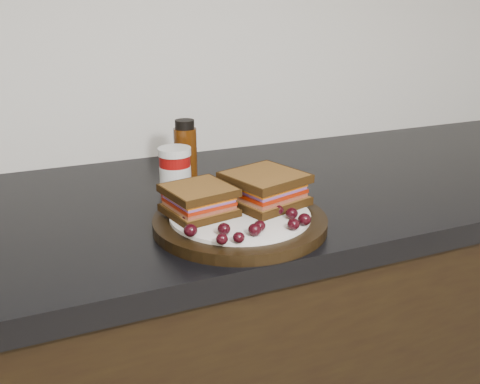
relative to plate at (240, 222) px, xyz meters
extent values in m
cube|color=black|center=(-0.08, 0.16, -0.03)|extent=(3.98, 0.60, 0.04)
cylinder|color=black|center=(0.00, 0.00, 0.00)|extent=(0.28, 0.28, 0.02)
ellipsoid|color=black|center=(-0.10, -0.05, 0.02)|extent=(0.02, 0.02, 0.02)
ellipsoid|color=black|center=(-0.05, -0.07, 0.02)|extent=(0.02, 0.02, 0.02)
ellipsoid|color=black|center=(-0.07, -0.10, 0.02)|extent=(0.02, 0.02, 0.02)
ellipsoid|color=black|center=(-0.05, -0.10, 0.02)|extent=(0.02, 0.02, 0.02)
ellipsoid|color=black|center=(-0.01, -0.09, 0.02)|extent=(0.02, 0.02, 0.02)
ellipsoid|color=black|center=(0.00, -0.08, 0.02)|extent=(0.02, 0.02, 0.02)
ellipsoid|color=black|center=(0.05, -0.09, 0.02)|extent=(0.02, 0.02, 0.02)
ellipsoid|color=black|center=(0.07, -0.08, 0.02)|extent=(0.02, 0.02, 0.02)
ellipsoid|color=black|center=(0.06, -0.05, 0.02)|extent=(0.02, 0.02, 0.02)
ellipsoid|color=black|center=(0.05, -0.03, 0.02)|extent=(0.02, 0.02, 0.02)
ellipsoid|color=black|center=(0.08, 0.00, 0.02)|extent=(0.02, 0.02, 0.02)
ellipsoid|color=black|center=(0.07, 0.01, 0.02)|extent=(0.02, 0.02, 0.02)
ellipsoid|color=black|center=(0.07, 0.03, 0.02)|extent=(0.02, 0.02, 0.02)
ellipsoid|color=black|center=(-0.05, 0.06, 0.02)|extent=(0.02, 0.02, 0.02)
ellipsoid|color=black|center=(-0.07, 0.03, 0.02)|extent=(0.02, 0.02, 0.02)
ellipsoid|color=black|center=(-0.07, 0.02, 0.02)|extent=(0.02, 0.02, 0.02)
ellipsoid|color=black|center=(-0.09, -0.01, 0.02)|extent=(0.02, 0.02, 0.02)
ellipsoid|color=black|center=(-0.06, 0.04, 0.02)|extent=(0.02, 0.02, 0.02)
ellipsoid|color=black|center=(-0.08, 0.02, 0.02)|extent=(0.02, 0.02, 0.02)
ellipsoid|color=black|center=(-0.09, 0.02, 0.02)|extent=(0.02, 0.02, 0.02)
cylinder|color=maroon|center=(-0.05, 0.19, 0.04)|extent=(0.06, 0.06, 0.09)
cylinder|color=#431F06|center=(-0.01, 0.26, 0.05)|extent=(0.05, 0.05, 0.13)
camera|label=1|loc=(-0.32, -0.73, 0.34)|focal=40.00mm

